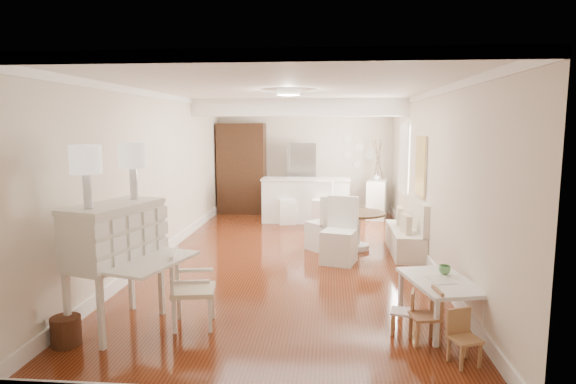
# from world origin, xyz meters

# --- Properties ---
(room) EXTENTS (9.00, 9.04, 2.82)m
(room) POSITION_xyz_m (0.04, 0.32, 1.98)
(room) COLOR maroon
(room) RESTS_ON ground
(secretary_bureau) EXTENTS (1.38, 1.40, 1.42)m
(secretary_bureau) POSITION_xyz_m (-1.70, -3.02, 0.71)
(secretary_bureau) COLOR white
(secretary_bureau) RESTS_ON ground
(gustavian_armchair) EXTENTS (0.58, 0.58, 0.87)m
(gustavian_armchair) POSITION_xyz_m (-0.87, -2.90, 0.43)
(gustavian_armchair) COLOR white
(gustavian_armchair) RESTS_ON ground
(wicker_basket) EXTENTS (0.31, 0.31, 0.30)m
(wicker_basket) POSITION_xyz_m (-2.05, -3.49, 0.15)
(wicker_basket) COLOR #4A2817
(wicker_basket) RESTS_ON ground
(kids_table) EXTENTS (0.88, 1.20, 0.54)m
(kids_table) POSITION_xyz_m (1.90, -2.67, 0.27)
(kids_table) COLOR silver
(kids_table) RESTS_ON ground
(kids_chair_a) EXTENTS (0.32, 0.32, 0.59)m
(kids_chair_a) POSITION_xyz_m (1.65, -3.11, 0.29)
(kids_chair_a) COLOR #9F6C48
(kids_chair_a) RESTS_ON ground
(kids_chair_b) EXTENTS (0.29, 0.29, 0.50)m
(kids_chair_b) POSITION_xyz_m (1.45, -2.90, 0.25)
(kids_chair_b) COLOR tan
(kids_chair_b) RESTS_ON ground
(kids_chair_c) EXTENTS (0.33, 0.33, 0.53)m
(kids_chair_c) POSITION_xyz_m (1.93, -3.56, 0.26)
(kids_chair_c) COLOR #A27349
(kids_chair_c) RESTS_ON ground
(banquette) EXTENTS (0.52, 1.60, 0.98)m
(banquette) POSITION_xyz_m (1.99, 0.50, 0.49)
(banquette) COLOR silver
(banquette) RESTS_ON ground
(dining_table) EXTENTS (1.28, 1.28, 0.69)m
(dining_table) POSITION_xyz_m (1.16, 0.67, 0.35)
(dining_table) COLOR #472D16
(dining_table) RESTS_ON ground
(slip_chair_near) EXTENTS (0.64, 0.66, 1.09)m
(slip_chair_near) POSITION_xyz_m (0.81, -0.25, 0.54)
(slip_chair_near) COLOR white
(slip_chair_near) RESTS_ON ground
(slip_chair_far) EXTENTS (0.70, 0.70, 1.02)m
(slip_chair_far) POSITION_xyz_m (0.55, 0.59, 0.51)
(slip_chair_far) COLOR silver
(slip_chair_far) RESTS_ON ground
(breakfast_counter) EXTENTS (2.05, 0.65, 1.03)m
(breakfast_counter) POSITION_xyz_m (0.10, 3.10, 0.52)
(breakfast_counter) COLOR white
(breakfast_counter) RESTS_ON ground
(bar_stool_left) EXTENTS (0.46, 0.46, 0.91)m
(bar_stool_left) POSITION_xyz_m (-0.34, 2.85, 0.46)
(bar_stool_left) COLOR white
(bar_stool_left) RESTS_ON ground
(bar_stool_right) EXTENTS (0.47, 0.47, 1.02)m
(bar_stool_right) POSITION_xyz_m (0.49, 2.44, 0.51)
(bar_stool_right) COLOR white
(bar_stool_right) RESTS_ON ground
(pantry_cabinet) EXTENTS (1.20, 0.60, 2.30)m
(pantry_cabinet) POSITION_xyz_m (-1.60, 4.18, 1.15)
(pantry_cabinet) COLOR #381E11
(pantry_cabinet) RESTS_ON ground
(fridge) EXTENTS (0.75, 0.65, 1.80)m
(fridge) POSITION_xyz_m (0.30, 4.15, 0.90)
(fridge) COLOR silver
(fridge) RESTS_ON ground
(sideboard) EXTENTS (0.61, 1.04, 0.93)m
(sideboard) POSITION_xyz_m (1.82, 3.78, 0.46)
(sideboard) COLOR white
(sideboard) RESTS_ON ground
(pencil_cup) EXTENTS (0.16, 0.16, 0.10)m
(pencil_cup) POSITION_xyz_m (1.99, -2.45, 0.59)
(pencil_cup) COLOR #61A560
(pencil_cup) RESTS_ON kids_table
(branch_vase) EXTENTS (0.23, 0.23, 0.18)m
(branch_vase) POSITION_xyz_m (1.78, 3.73, 1.02)
(branch_vase) COLOR silver
(branch_vase) RESTS_ON sideboard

